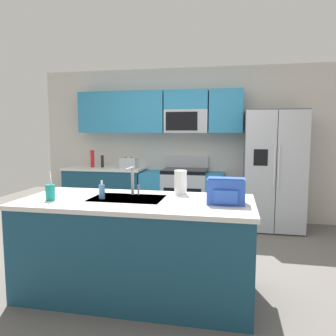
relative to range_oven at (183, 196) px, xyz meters
name	(u,v)px	position (x,y,z in m)	size (l,w,h in m)	color
ground_plane	(159,264)	(0.01, -1.80, -0.44)	(9.00, 9.00, 0.00)	#66605B
kitchen_wall_unit	(178,134)	(-0.14, 0.28, 1.03)	(5.20, 0.43, 2.60)	beige
back_counter	(106,193)	(-1.37, 0.00, 0.01)	(1.37, 0.63, 0.90)	navy
range_oven	(183,196)	(0.00, 0.00, 0.00)	(1.36, 0.61, 1.10)	#B7BABF
refrigerator	(273,170)	(1.44, -0.07, 0.48)	(0.90, 0.76, 1.85)	#4C4F54
island_counter	(136,246)	(-0.05, -2.50, 0.01)	(2.15, 0.96, 0.90)	navy
toaster	(128,163)	(-0.93, -0.05, 0.55)	(0.28, 0.16, 0.18)	#B7BABF
pepper_mill	(102,161)	(-1.42, 0.00, 0.56)	(0.05, 0.05, 0.21)	black
bottle_red	(92,159)	(-1.59, -0.03, 0.61)	(0.07, 0.07, 0.30)	red
sink_faucet	(132,178)	(-0.15, -2.31, 0.62)	(0.09, 0.21, 0.28)	#B7BABF
drink_cup_teal	(50,192)	(-0.81, -2.69, 0.53)	(0.08, 0.08, 0.26)	teal
soap_dispenser	(102,191)	(-0.37, -2.53, 0.53)	(0.06, 0.06, 0.17)	#4C8CD8
paper_towel_roll	(181,182)	(0.31, -2.17, 0.58)	(0.12, 0.12, 0.24)	white
backpack	(226,190)	(0.77, -2.52, 0.57)	(0.32, 0.22, 0.23)	blue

